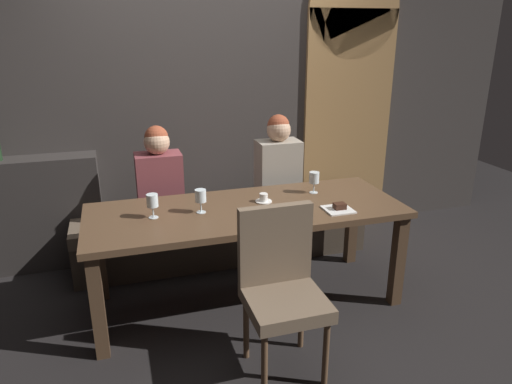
# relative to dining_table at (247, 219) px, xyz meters

# --- Properties ---
(ground) EXTENTS (9.00, 9.00, 0.00)m
(ground) POSITION_rel_dining_table_xyz_m (0.00, 0.00, -0.65)
(ground) COLOR black
(back_wall_tiled) EXTENTS (6.00, 0.12, 3.00)m
(back_wall_tiled) POSITION_rel_dining_table_xyz_m (0.00, 1.22, 0.85)
(back_wall_tiled) COLOR #383330
(back_wall_tiled) RESTS_ON ground
(arched_door) EXTENTS (0.90, 0.05, 2.55)m
(arched_door) POSITION_rel_dining_table_xyz_m (1.35, 1.15, 0.71)
(arched_door) COLOR olive
(arched_door) RESTS_ON ground
(back_counter) EXTENTS (1.10, 0.28, 0.95)m
(back_counter) POSITION_rel_dining_table_xyz_m (-1.55, 1.04, -0.18)
(back_counter) COLOR #2F2B29
(back_counter) RESTS_ON ground
(dining_table) EXTENTS (2.20, 0.84, 0.74)m
(dining_table) POSITION_rel_dining_table_xyz_m (0.00, 0.00, 0.00)
(dining_table) COLOR #493422
(dining_table) RESTS_ON ground
(banquette_bench) EXTENTS (2.50, 0.44, 0.45)m
(banquette_bench) POSITION_rel_dining_table_xyz_m (0.00, 0.70, -0.42)
(banquette_bench) COLOR #40352A
(banquette_bench) RESTS_ON ground
(chair_near_side) EXTENTS (0.44, 0.44, 0.98)m
(chair_near_side) POSITION_rel_dining_table_xyz_m (-0.00, -0.72, -0.09)
(chair_near_side) COLOR brown
(chair_near_side) RESTS_ON ground
(diner_redhead) EXTENTS (0.36, 0.24, 0.77)m
(diner_redhead) POSITION_rel_dining_table_xyz_m (-0.53, 0.69, 0.16)
(diner_redhead) COLOR brown
(diner_redhead) RESTS_ON banquette_bench
(diner_bearded) EXTENTS (0.36, 0.24, 0.81)m
(diner_bearded) POSITION_rel_dining_table_xyz_m (0.47, 0.67, 0.18)
(diner_bearded) COLOR #9E9384
(diner_bearded) RESTS_ON banquette_bench
(wine_glass_end_left) EXTENTS (0.08, 0.08, 0.16)m
(wine_glass_end_left) POSITION_rel_dining_table_xyz_m (-0.32, 0.01, 0.20)
(wine_glass_end_left) COLOR silver
(wine_glass_end_left) RESTS_ON dining_table
(wine_glass_far_right) EXTENTS (0.08, 0.08, 0.16)m
(wine_glass_far_right) POSITION_rel_dining_table_xyz_m (-0.64, 0.01, 0.20)
(wine_glass_far_right) COLOR silver
(wine_glass_far_right) RESTS_ON dining_table
(wine_glass_center_back) EXTENTS (0.08, 0.08, 0.16)m
(wine_glass_center_back) POSITION_rel_dining_table_xyz_m (0.58, 0.16, 0.20)
(wine_glass_center_back) COLOR silver
(wine_glass_center_back) RESTS_ON dining_table
(espresso_cup) EXTENTS (0.12, 0.12, 0.06)m
(espresso_cup) POSITION_rel_dining_table_xyz_m (0.15, 0.08, 0.11)
(espresso_cup) COLOR white
(espresso_cup) RESTS_ON dining_table
(dessert_plate) EXTENTS (0.19, 0.19, 0.05)m
(dessert_plate) POSITION_rel_dining_table_xyz_m (0.60, -0.23, 0.10)
(dessert_plate) COLOR white
(dessert_plate) RESTS_ON dining_table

